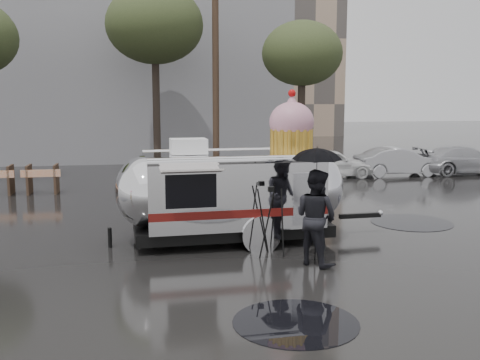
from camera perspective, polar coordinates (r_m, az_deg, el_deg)
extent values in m
plane|color=black|center=(10.59, -6.31, -9.91)|extent=(120.00, 120.00, 0.00)
cylinder|color=black|center=(15.68, 17.02, -4.13)|extent=(2.14, 2.14, 0.01)
cylinder|color=black|center=(8.66, 5.67, -14.19)|extent=(1.89, 1.89, 0.01)
cube|color=slate|center=(34.36, -15.85, 13.49)|extent=(22.00, 12.00, 13.00)
cylinder|color=#473323|center=(24.26, -2.49, 11.26)|extent=(0.28, 0.28, 9.00)
cylinder|color=#382D26|center=(25.04, -8.51, 8.52)|extent=(0.32, 0.32, 6.75)
ellipsoid|color=#2F3B1D|center=(25.22, -8.67, 15.35)|extent=(4.20, 4.20, 3.30)
cylinder|color=#382D26|center=(23.96, 6.24, 6.95)|extent=(0.32, 0.32, 5.40)
ellipsoid|color=#2F3B1D|center=(24.01, 6.33, 12.68)|extent=(3.36, 3.36, 2.64)
cube|color=#473323|center=(20.74, -22.25, 0.02)|extent=(0.08, 0.80, 1.00)
cube|color=#473323|center=(20.62, -20.62, 0.06)|extent=(0.08, 0.80, 1.00)
cube|color=#473323|center=(20.46, -18.15, 0.12)|extent=(0.08, 0.80, 1.00)
cube|color=#E5590C|center=(20.13, -19.61, 0.64)|extent=(1.30, 0.04, 0.25)
imported|color=silver|center=(23.44, 9.18, 1.95)|extent=(4.00, 1.80, 1.40)
imported|color=#B2B2B7|center=(24.57, 15.82, 2.04)|extent=(4.00, 1.80, 1.40)
imported|color=#B2B2B7|center=(26.00, 21.81, 2.14)|extent=(4.20, 1.80, 1.44)
cube|color=silver|center=(12.90, -0.88, -0.81)|extent=(4.02, 2.24, 1.60)
ellipsoid|color=silver|center=(13.43, 7.35, -0.50)|extent=(1.44, 2.11, 1.60)
ellipsoid|color=silver|center=(12.66, -9.60, -1.11)|extent=(1.44, 2.11, 1.60)
cube|color=black|center=(13.09, -0.87, -4.85)|extent=(4.54, 2.00, 0.27)
cylinder|color=black|center=(12.32, 2.04, -5.71)|extent=(0.63, 0.23, 0.62)
cylinder|color=black|center=(14.06, 0.16, -3.92)|extent=(0.63, 0.23, 0.62)
cylinder|color=silver|center=(12.19, 2.19, -5.65)|extent=(0.86, 0.13, 0.86)
cube|color=black|center=(14.05, 12.09, -3.56)|extent=(1.07, 0.16, 0.11)
sphere|color=silver|center=(14.27, 14.05, -3.26)|extent=(0.15, 0.15, 0.14)
cylinder|color=black|center=(12.86, -13.08, -5.73)|extent=(0.09, 0.09, 0.45)
cube|color=#5D110F|center=(12.00, 0.12, -3.47)|extent=(3.92, 0.23, 0.18)
cube|color=#5D110F|center=(13.96, -1.72, -1.77)|extent=(3.92, 0.23, 0.18)
cube|color=black|center=(11.70, -4.99, -1.14)|extent=(1.07, 0.08, 0.71)
cube|color=#B9B0AB|center=(11.42, -4.88, 0.89)|extent=(1.27, 0.51, 0.13)
cube|color=silver|center=(12.32, 6.62, -1.94)|extent=(0.54, 0.06, 1.16)
cube|color=white|center=(12.62, -5.26, 3.44)|extent=(0.83, 0.62, 0.34)
cylinder|color=gold|center=(13.14, 5.23, 4.03)|extent=(0.97, 0.97, 0.53)
ellipsoid|color=#CE91A3|center=(13.11, 5.26, 5.89)|extent=(1.08, 1.08, 0.93)
cone|color=#CE91A3|center=(13.10, 5.29, 7.92)|extent=(0.47, 0.47, 0.36)
sphere|color=red|center=(13.10, 5.30, 8.78)|extent=(0.19, 0.19, 0.18)
imported|color=black|center=(11.25, 7.71, -3.76)|extent=(0.94, 1.05, 1.92)
imported|color=black|center=(11.08, 7.81, 1.31)|extent=(1.21, 1.21, 0.83)
cylinder|color=black|center=(11.28, 7.69, -4.44)|extent=(0.02, 0.02, 1.65)
cylinder|color=black|center=(11.83, 4.33, -4.37)|extent=(0.04, 0.33, 1.43)
cylinder|color=black|center=(11.97, 2.34, -4.20)|extent=(0.30, 0.17, 1.43)
cylinder|color=black|center=(11.55, 2.72, -4.67)|extent=(0.28, 0.19, 1.43)
cube|color=black|center=(11.64, 3.16, -0.93)|extent=(0.12, 0.11, 0.10)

